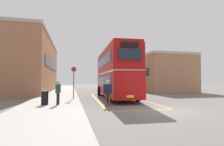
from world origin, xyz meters
The scene contains 11 objects.
ground_plane centered at (0.00, 14.40, 0.00)m, with size 135.60×135.60×0.00m, color #66605B.
sidewalk_left centered at (-6.50, 16.80, 0.07)m, with size 4.00×57.60×0.14m, color #A39E93.
brick_building_left centered at (-11.57, 18.83, 3.94)m, with size 7.06×18.95×7.87m.
depot_building_right centered at (9.12, 18.25, 2.88)m, with size 7.36×12.46×5.75m.
double_decker_bus centered at (-0.94, 7.80, 2.51)m, with size 3.06×10.77×4.75m.
single_deck_bus centered at (2.50, 24.57, 1.64)m, with size 3.39×8.98×3.02m.
pedestrian_boarding centered at (-2.79, 2.44, 1.02)m, with size 0.59×0.25×1.75m.
pedestrian_waiting_near centered at (-6.04, 3.07, 1.06)m, with size 0.31×0.53×1.60m.
litter_bin centered at (-6.88, 3.14, 0.61)m, with size 0.47×0.47×0.93m.
bus_stop_sign centered at (-4.98, 6.57, 1.82)m, with size 0.44×0.11×2.81m.
bay_marking_yellow centered at (-0.98, 5.86, 0.00)m, with size 4.65×12.85×0.01m.
Camera 1 is at (-5.19, -9.13, 1.75)m, focal length 28.05 mm.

